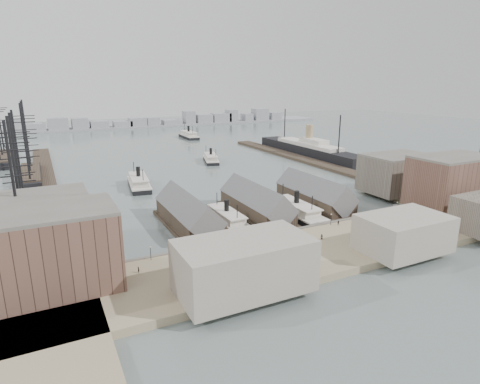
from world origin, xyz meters
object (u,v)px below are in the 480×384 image
ocean_steamer (309,149)px  horse_cart_center (274,255)px  tram (407,214)px  ferry_docked_west (227,218)px  horse_cart_left (200,262)px  horse_cart_right (378,233)px

ocean_steamer → horse_cart_center: size_ratio=20.96×
tram → horse_cart_center: tram is taller
ferry_docked_west → ocean_steamer: (105.00, 96.90, 2.20)m
ocean_steamer → horse_cart_left: bearing=-134.9°
ocean_steamer → horse_cart_right: (-70.28, -132.31, -1.59)m
ocean_steamer → tram: size_ratio=9.47×
ferry_docked_west → horse_cart_center: size_ratio=5.33×
tram → horse_cart_center: (-57.15, -6.45, -1.18)m
tram → horse_cart_center: size_ratio=2.21×
horse_cart_right → horse_cart_left: bearing=80.6°
horse_cart_center → horse_cart_right: size_ratio=1.05×
ocean_steamer → horse_cart_right: size_ratio=22.00×
horse_cart_center → horse_cart_right: horse_cart_right is taller
horse_cart_right → tram: bearing=-74.6°
horse_cart_left → horse_cart_center: 20.00m
tram → horse_cart_left: size_ratio=2.21×
horse_cart_right → ferry_docked_west: bearing=40.8°
horse_cart_left → ocean_steamer: bearing=-20.8°
ferry_docked_west → horse_cart_right: (34.72, -35.42, 0.61)m
horse_cart_left → horse_cart_center: (19.39, -4.91, -0.07)m
horse_cart_left → horse_cart_right: 56.27m
ocean_steamer → horse_cart_center: bearing=-129.1°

